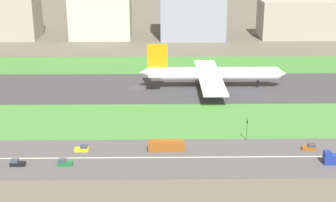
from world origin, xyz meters
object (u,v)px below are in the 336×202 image
Objects in this scene: car_1 at (17,163)px; fuel_tank_west at (179,15)px; car_2 at (82,149)px; car_5 at (64,163)px; office_tower at (192,0)px; car_0 at (310,147)px; cargo_warehouse at (300,19)px; terminal_building at (5,5)px; airliner at (210,74)px; traffic_light at (247,128)px; bus_0 at (167,146)px; hangar_building at (100,5)px.

fuel_tank_west is (56.03, 237.00, 7.64)m from car_1.
fuel_tank_west reaches higher than car_2.
office_tower reaches higher than car_5.
car_5 is 1.00× the size of car_0.
car_1 is (-13.92, 0.00, 0.00)m from car_5.
cargo_warehouse is at bearing 76.05° from car_0.
car_5 and car_2 have the same top height.
terminal_building reaches higher than car_0.
car_2 is (3.75, 10.00, 0.00)m from car_5.
office_tower reaches higher than airliner.
office_tower reaches higher than terminal_building.
car_5 is 13.92m from car_1.
traffic_light is at bearing -87.52° from office_tower.
car_5 is 0.08× the size of cargo_warehouse.
car_0 is (25.00, -68.00, -5.31)m from airliner.
office_tower is (63.02, 192.00, 23.62)m from car_1.
bus_0 is at bearing -180.00° from car_0.
airliner is 14.77× the size of car_0.
airliner is 134.02m from cargo_warehouse.
fuel_tank_west is at bearing -100.08° from car_5.
terminal_building is 124.14m from fuel_tank_west.
hangar_building reaches higher than fuel_tank_west.
car_0 is 0.22× the size of fuel_tank_west.
car_2 is at bearing -103.99° from office_tower.
bus_0 reaches higher than car_0.
airliner is at bearing 110.19° from car_0.
cargo_warehouse is at bearing 63.60° from bus_0.
car_1 is 0.10× the size of hangar_building.
airliner is 1.51× the size of terminal_building.
car_5 is at bearing -104.35° from office_tower.
cargo_warehouse reaches higher than car_0.
car_5 is 75.98m from car_0.
office_tower is (121.96, 0.00, 3.08)m from terminal_building.
traffic_light is (70.57, 17.99, 3.37)m from car_1.
car_5 is at bearing -86.75° from hangar_building.
cargo_warehouse is (71.42, 0.00, -12.30)m from office_tower.
car_2 and car_1 have the same top height.
hangar_building is (-86.23, 182.00, 20.52)m from car_0.
bus_0 is 2.64× the size of car_1.
cargo_warehouse is (90.34, 182.00, 10.42)m from bus_0.
car_2 is 1.00× the size of car_1.
cargo_warehouse is at bearing 58.37° from airliner.
cargo_warehouse is (70.21, 114.00, 6.01)m from airliner.
car_5 is at bearing -172.44° from car_0.
hangar_building is (-14.67, 182.00, 20.52)m from car_2.
office_tower is 72.47m from cargo_warehouse.
airliner is 115.47m from office_tower.
terminal_building reaches higher than car_2.
traffic_light is at bearing -83.97° from airliner.
terminal_building is (-148.18, 182.00, 20.54)m from car_0.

